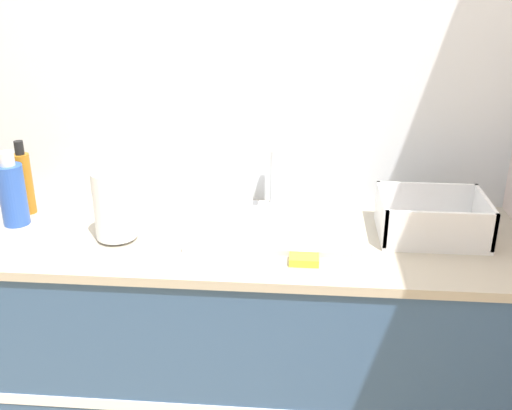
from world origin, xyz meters
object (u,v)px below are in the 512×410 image
object	(u,v)px
paper_towel_roll	(114,205)
bottle_amber	(24,182)
dish_rack	(431,222)
sink	(270,223)
bottle_blue	(12,193)

from	to	relation	value
paper_towel_roll	bottle_amber	bearing A→B (deg)	153.79
dish_rack	bottle_amber	size ratio (longest dim) A/B	1.28
dish_rack	bottle_amber	world-z (taller)	bottle_amber
sink	bottle_blue	world-z (taller)	sink
sink	dish_rack	world-z (taller)	sink
sink	paper_towel_roll	size ratio (longest dim) A/B	2.27
sink	bottle_amber	bearing A→B (deg)	176.09
dish_rack	sink	bearing A→B (deg)	178.14
bottle_blue	bottle_amber	size ratio (longest dim) A/B	0.97
sink	dish_rack	xyz separation A→B (m)	(0.54, -0.02, 0.03)
paper_towel_roll	bottle_blue	bearing A→B (deg)	166.75
paper_towel_roll	bottle_amber	world-z (taller)	bottle_amber
bottle_blue	sink	bearing A→B (deg)	2.58
sink	paper_towel_roll	world-z (taller)	sink
dish_rack	bottle_blue	distance (m)	1.42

